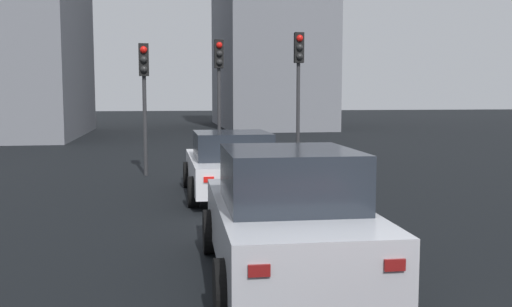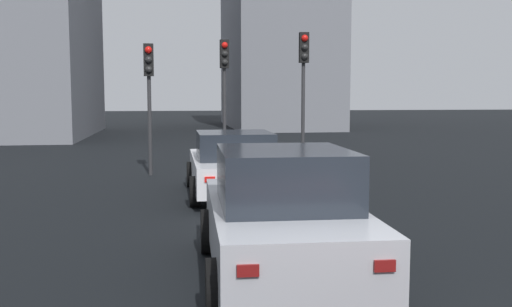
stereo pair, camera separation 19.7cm
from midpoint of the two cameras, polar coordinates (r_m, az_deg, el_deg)
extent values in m
cube|color=silver|center=(13.18, -1.83, -1.68)|extent=(4.20, 1.87, 0.62)
cube|color=#1E232B|center=(12.90, -1.73, 0.85)|extent=(1.89, 1.64, 0.58)
cylinder|color=black|center=(14.61, 1.24, -1.94)|extent=(0.64, 0.22, 0.64)
cylinder|color=black|center=(14.43, -6.04, -2.07)|extent=(0.64, 0.22, 0.64)
cylinder|color=black|center=(12.08, 3.23, -3.59)|extent=(0.64, 0.22, 0.64)
cylinder|color=black|center=(11.86, -5.60, -3.78)|extent=(0.64, 0.22, 0.64)
cube|color=red|center=(11.19, 2.75, -2.45)|extent=(0.03, 0.20, 0.11)
cube|color=red|center=(11.02, -4.09, -2.58)|extent=(0.03, 0.20, 0.11)
cube|color=#A8AAB2|center=(7.24, 3.31, -7.55)|extent=(4.10, 1.85, 0.72)
cube|color=#1E232B|center=(6.92, 3.63, -2.33)|extent=(1.87, 1.58, 0.67)
cylinder|color=black|center=(8.69, 7.55, -7.36)|extent=(0.65, 0.24, 0.64)
cylinder|color=black|center=(8.44, -4.07, -7.72)|extent=(0.65, 0.24, 0.64)
cylinder|color=black|center=(6.37, 13.20, -12.39)|extent=(0.65, 0.24, 0.64)
cylinder|color=black|center=(6.03, -2.97, -13.30)|extent=(0.65, 0.24, 0.64)
cube|color=maroon|center=(5.46, 13.70, -10.79)|extent=(0.04, 0.20, 0.11)
cube|color=maroon|center=(5.17, 0.31, -11.56)|extent=(0.04, 0.20, 0.11)
cylinder|color=#2D2D30|center=(18.72, -2.85, 3.63)|extent=(0.11, 0.11, 3.16)
cube|color=black|center=(18.69, -2.86, 9.84)|extent=(0.21, 0.29, 0.90)
sphere|color=red|center=(18.61, -2.82, 10.69)|extent=(0.20, 0.20, 0.20)
sphere|color=black|center=(18.59, -2.81, 9.87)|extent=(0.20, 0.20, 0.20)
sphere|color=black|center=(18.57, -2.81, 9.03)|extent=(0.20, 0.20, 0.20)
cylinder|color=#2D2D30|center=(16.62, -10.16, 2.70)|extent=(0.11, 0.11, 2.82)
cube|color=black|center=(16.57, -10.28, 9.13)|extent=(0.21, 0.29, 0.90)
sphere|color=red|center=(16.48, -10.30, 10.09)|extent=(0.20, 0.20, 0.20)
sphere|color=black|center=(16.46, -10.28, 9.15)|extent=(0.20, 0.20, 0.20)
sphere|color=black|center=(16.45, -10.26, 8.21)|extent=(0.20, 0.20, 0.20)
cylinder|color=#2D2D30|center=(17.54, 5.01, 3.63)|extent=(0.11, 0.11, 3.26)
cube|color=black|center=(17.52, 5.11, 10.43)|extent=(0.21, 0.29, 0.90)
sphere|color=red|center=(17.44, 5.19, 11.34)|extent=(0.20, 0.20, 0.20)
sphere|color=black|center=(17.41, 5.18, 10.46)|extent=(0.20, 0.20, 0.20)
sphere|color=black|center=(17.39, 5.18, 9.57)|extent=(0.20, 0.20, 0.20)
cube|color=slate|center=(42.48, 2.13, 13.09)|extent=(14.28, 6.77, 15.34)
cube|color=slate|center=(35.31, -22.56, 12.44)|extent=(13.14, 7.84, 13.26)
camera|label=1|loc=(0.10, -89.44, 0.06)|focal=40.29mm
camera|label=2|loc=(0.10, 90.56, -0.06)|focal=40.29mm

